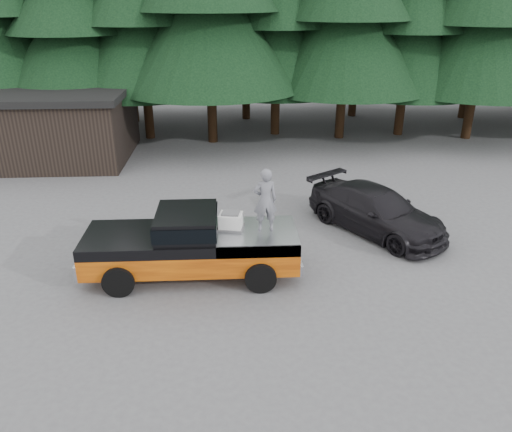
{
  "coord_description": "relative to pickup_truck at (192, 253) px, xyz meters",
  "views": [
    {
      "loc": [
        -0.1,
        -11.97,
        7.2
      ],
      "look_at": [
        0.55,
        0.0,
        1.92
      ],
      "focal_mm": 35.0,
      "sensor_mm": 36.0,
      "label": 1
    }
  ],
  "objects": [
    {
      "name": "pickup_truck",
      "position": [
        0.0,
        0.0,
        0.0
      ],
      "size": [
        6.0,
        2.04,
        1.33
      ],
      "primitive_type": null,
      "color": "#D8630B",
      "rests_on": "ground"
    },
    {
      "name": "truck_cab",
      "position": [
        -0.1,
        0.0,
        0.96
      ],
      "size": [
        1.66,
        1.9,
        0.59
      ],
      "primitive_type": "cube",
      "color": "black",
      "rests_on": "pickup_truck"
    },
    {
      "name": "ground",
      "position": [
        1.21,
        -0.37,
        -0.67
      ],
      "size": [
        120.0,
        120.0,
        0.0
      ],
      "primitive_type": "plane",
      "color": "#4E4F51",
      "rests_on": "ground"
    },
    {
      "name": "parked_car",
      "position": [
        5.9,
        2.57,
        0.06
      ],
      "size": [
        4.52,
        5.28,
        1.45
      ],
      "primitive_type": "imported",
      "rotation": [
        0.0,
        0.0,
        0.6
      ],
      "color": "black",
      "rests_on": "ground"
    },
    {
      "name": "air_compressor",
      "position": [
        1.1,
        0.14,
        0.88
      ],
      "size": [
        0.7,
        0.61,
        0.42
      ],
      "primitive_type": "cube",
      "rotation": [
        0.0,
        0.0,
        -0.18
      ],
      "color": "white",
      "rests_on": "pickup_truck"
    },
    {
      "name": "utility_building",
      "position": [
        -7.79,
        11.63,
        1.0
      ],
      "size": [
        8.4,
        6.4,
        3.3
      ],
      "color": "black",
      "rests_on": "ground"
    },
    {
      "name": "man_on_bed",
      "position": [
        2.03,
        -0.01,
        1.55
      ],
      "size": [
        0.69,
        0.49,
        1.77
      ],
      "primitive_type": "imported",
      "rotation": [
        0.0,
        0.0,
        3.25
      ],
      "color": "slate",
      "rests_on": "pickup_truck"
    }
  ]
}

